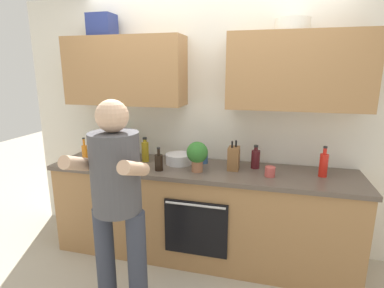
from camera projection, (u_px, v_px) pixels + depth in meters
name	position (u px, v px, depth m)	size (l,w,h in m)	color
ground_plane	(200.00, 254.00, 3.04)	(12.00, 12.00, 0.00)	#B2A893
back_wall_unit	(207.00, 101.00, 2.94)	(4.00, 0.38, 2.50)	silver
counter	(200.00, 212.00, 2.93)	(2.84, 0.67, 0.90)	#A37547
person_standing	(117.00, 194.00, 2.12)	(0.49, 0.45, 1.60)	#383D4C
bottle_soda	(110.00, 143.00, 3.16)	(0.08, 0.08, 0.35)	#198C33
bottle_juice	(85.00, 154.00, 2.94)	(0.05, 0.05, 0.26)	orange
bottle_wine	(255.00, 159.00, 2.80)	(0.08, 0.08, 0.22)	#471419
bottle_oil	(145.00, 151.00, 3.00)	(0.07, 0.07, 0.24)	olive
bottle_syrup	(131.00, 154.00, 2.81)	(0.08, 0.08, 0.32)	#8C4C14
bottle_hotsauce	(324.00, 165.00, 2.57)	(0.07, 0.07, 0.27)	red
bottle_soy	(159.00, 162.00, 2.74)	(0.07, 0.07, 0.22)	black
cup_tea	(204.00, 158.00, 2.96)	(0.07, 0.07, 0.09)	#33598C
cup_ceramic	(270.00, 172.00, 2.59)	(0.09, 0.09, 0.09)	#BF4C47
mixing_bowl	(179.00, 159.00, 2.95)	(0.26, 0.26, 0.10)	silver
knife_block	(234.00, 158.00, 2.76)	(0.10, 0.14, 0.27)	brown
potted_herb	(197.00, 154.00, 2.69)	(0.19, 0.19, 0.27)	#9E6647
grocery_bag_produce	(119.00, 150.00, 3.01)	(0.25, 0.18, 0.24)	silver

